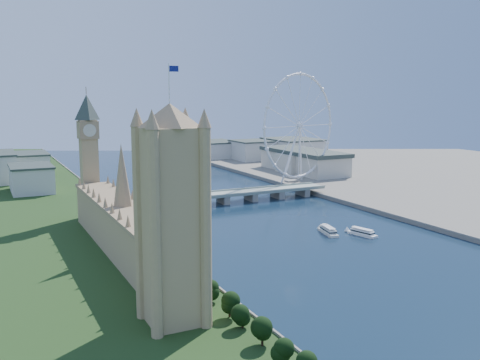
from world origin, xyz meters
TOP-DOWN VIEW (x-y plane):
  - tree_row at (-113.00, 74.00)m, footprint 7.85×215.85m
  - victoria_tower at (-135.00, 55.00)m, footprint 28.16×28.16m
  - parliament_range at (-128.00, 170.00)m, footprint 24.00×200.00m
  - big_ben at (-128.00, 278.00)m, footprint 20.02×20.02m
  - westminster_bridge at (0.00, 300.00)m, footprint 220.00×22.00m
  - london_eye at (119.98, 355.08)m, footprint 113.60×39.12m
  - county_hall at (175.00, 430.00)m, footprint 54.00×144.00m
  - city_skyline at (39.22, 560.08)m, footprint 505.00×280.00m
  - tour_boat_near at (22.59, 159.87)m, footprint 12.93×28.40m
  - tour_boat_far at (42.51, 145.03)m, footprint 12.84×27.15m

SIDE VIEW (x-z plane):
  - county_hall at x=175.00m, z-range -17.50..17.50m
  - tour_boat_near at x=22.59m, z-range -3.03..3.03m
  - tour_boat_far at x=42.51m, z-range -2.89..2.89m
  - westminster_bridge at x=0.00m, z-range 1.88..11.38m
  - tree_row at x=-113.00m, z-range -0.93..18.12m
  - city_skyline at x=39.22m, z-range 0.96..32.96m
  - parliament_range at x=-128.00m, z-range -16.52..53.48m
  - victoria_tower at x=-135.00m, z-range -1.51..110.49m
  - big_ben at x=-128.00m, z-range 11.57..121.57m
  - london_eye at x=119.98m, z-range 5.37..129.67m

